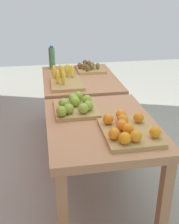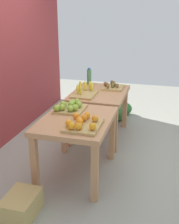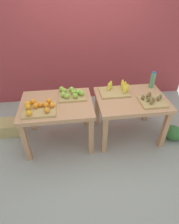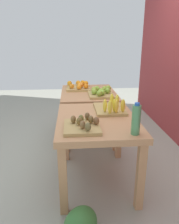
{
  "view_description": "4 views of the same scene",
  "coord_description": "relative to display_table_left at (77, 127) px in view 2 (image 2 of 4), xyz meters",
  "views": [
    {
      "loc": [
        -2.36,
        0.4,
        1.64
      ],
      "look_at": [
        -0.06,
        -0.0,
        0.59
      ],
      "focal_mm": 44.63,
      "sensor_mm": 36.0,
      "label": 1
    },
    {
      "loc": [
        -3.4,
        -0.94,
        1.93
      ],
      "look_at": [
        0.05,
        0.01,
        0.59
      ],
      "focal_mm": 44.37,
      "sensor_mm": 36.0,
      "label": 2
    },
    {
      "loc": [
        -0.37,
        -2.24,
        2.21
      ],
      "look_at": [
        -0.08,
        -0.05,
        0.56
      ],
      "focal_mm": 29.54,
      "sensor_mm": 36.0,
      "label": 3
    },
    {
      "loc": [
        2.61,
        -0.24,
        1.5
      ],
      "look_at": [
        -0.08,
        -0.02,
        0.58
      ],
      "focal_mm": 34.91,
      "sensor_mm": 36.0,
      "label": 4
    }
  ],
  "objects": [
    {
      "name": "ground_plane",
      "position": [
        0.56,
        0.0,
        -0.63
      ],
      "size": [
        8.0,
        8.0,
        0.0
      ],
      "primitive_type": "plane",
      "color": "gray"
    },
    {
      "name": "display_table_right",
      "position": [
        1.12,
        0.0,
        0.0
      ],
      "size": [
        1.04,
        0.8,
        0.73
      ],
      "color": "tan",
      "rests_on": "ground_plane"
    },
    {
      "name": "display_table_left",
      "position": [
        0.0,
        0.0,
        0.0
      ],
      "size": [
        1.04,
        0.8,
        0.73
      ],
      "color": "tan",
      "rests_on": "ground_plane"
    },
    {
      "name": "banana_crate",
      "position": [
        0.92,
        0.18,
        0.15
      ],
      "size": [
        0.44,
        0.32,
        0.17
      ],
      "color": "tan",
      "rests_on": "display_table_right"
    },
    {
      "name": "water_bottle",
      "position": [
        1.53,
        0.28,
        0.24
      ],
      "size": [
        0.07,
        0.07,
        0.27
      ],
      "color": "#4C8C59",
      "rests_on": "display_table_right"
    },
    {
      "name": "apple_bin",
      "position": [
        0.23,
        0.16,
        0.15
      ],
      "size": [
        0.41,
        0.35,
        0.11
      ],
      "color": "tan",
      "rests_on": "display_table_left"
    },
    {
      "name": "watermelon_pile",
      "position": [
        2.0,
        -0.23,
        -0.5
      ],
      "size": [
        0.69,
        0.42,
        0.25
      ],
      "color": "#2C6C2F",
      "rests_on": "ground_plane"
    },
    {
      "name": "orange_bin",
      "position": [
        -0.22,
        -0.14,
        0.15
      ],
      "size": [
        0.44,
        0.37,
        0.11
      ],
      "color": "tan",
      "rests_on": "display_table_left"
    },
    {
      "name": "cardboard_produce_box",
      "position": [
        -0.87,
        0.3,
        -0.51
      ],
      "size": [
        0.4,
        0.3,
        0.22
      ],
      "primitive_type": "cube",
      "color": "tan",
      "rests_on": "ground_plane"
    },
    {
      "name": "kiwi_bin",
      "position": [
        1.37,
        -0.15,
        0.14
      ],
      "size": [
        0.36,
        0.32,
        0.1
      ],
      "color": "tan",
      "rests_on": "display_table_right"
    }
  ]
}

